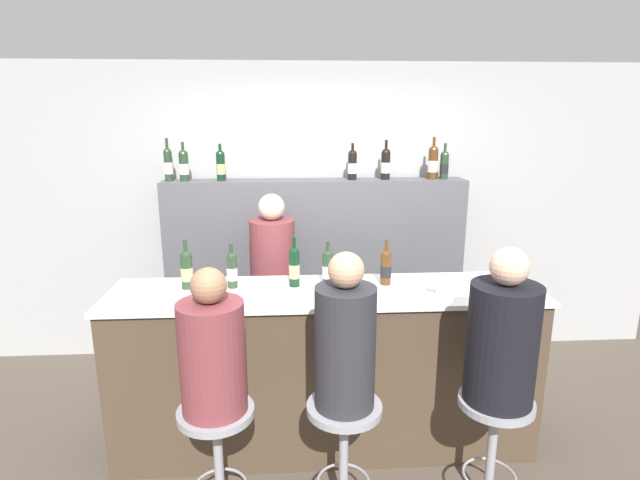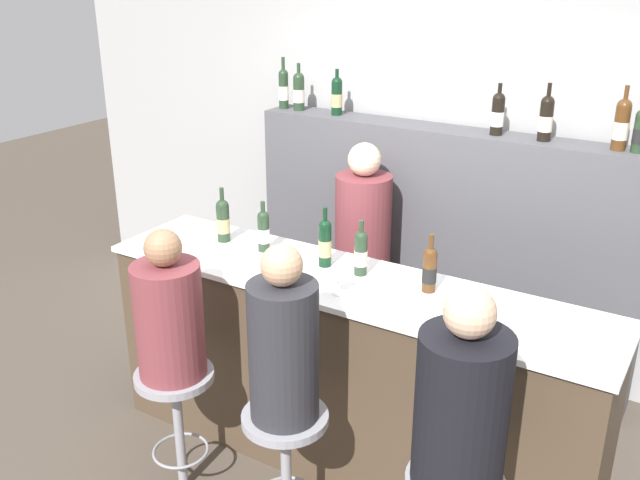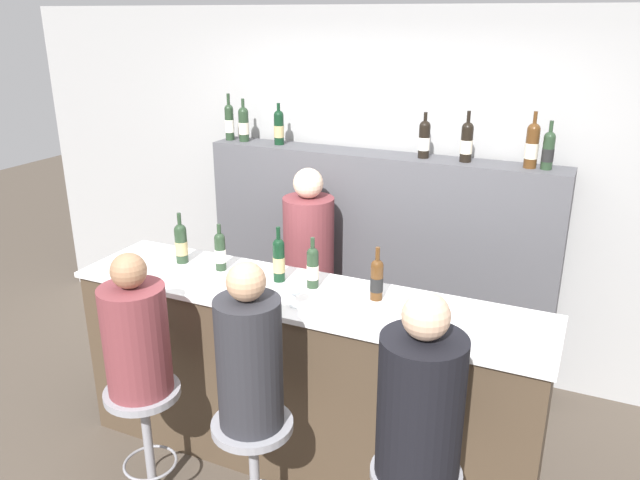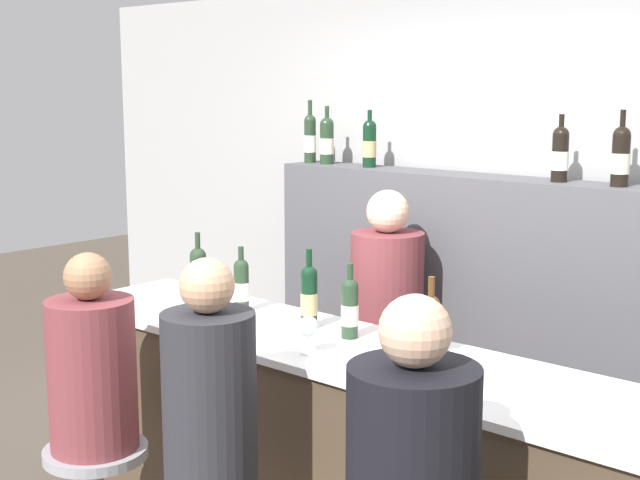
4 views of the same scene
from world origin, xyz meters
The scene contains 26 objects.
ground_plane centered at (0.00, 0.00, 0.00)m, with size 16.00×16.00×0.00m, color #4C4238.
wall_back centered at (0.00, 1.73, 1.30)m, with size 6.40×0.05×2.60m.
bar_counter centered at (0.00, 0.29, 0.55)m, with size 2.71×0.62×1.09m.
back_bar_cabinet centered at (0.00, 1.51, 0.82)m, with size 2.54×0.28×1.63m.
wine_bottle_counter_0 centered at (-0.87, 0.38, 1.22)m, with size 0.08×0.08×0.32m.
wine_bottle_counter_1 centered at (-0.59, 0.38, 1.21)m, with size 0.07×0.07×0.29m.
wine_bottle_counter_2 centered at (-0.19, 0.38, 1.23)m, with size 0.07×0.07×0.33m.
wine_bottle_counter_3 centered at (0.02, 0.38, 1.21)m, with size 0.07×0.07×0.29m.
wine_bottle_counter_4 centered at (0.40, 0.38, 1.21)m, with size 0.07×0.07×0.30m.
wine_bottle_backbar_0 centered at (-1.20, 1.51, 1.77)m, with size 0.07×0.07×0.35m.
wine_bottle_backbar_1 centered at (-1.08, 1.51, 1.76)m, with size 0.08×0.08×0.32m.
wine_bottle_backbar_2 centered at (-0.78, 1.51, 1.76)m, with size 0.07×0.07×0.30m.
wine_bottle_backbar_3 centered at (0.31, 1.51, 1.76)m, with size 0.08×0.08×0.30m.
wine_bottle_backbar_4 centered at (0.59, 1.51, 1.76)m, with size 0.08×0.08×0.33m.
wine_bottle_backbar_5 centered at (1.00, 1.51, 1.78)m, with size 0.08×0.08×0.35m.
wine_bottle_backbar_6 centered at (1.09, 1.51, 1.75)m, with size 0.07×0.07×0.30m.
wine_glass_0 centered at (0.04, 0.12, 1.19)m, with size 0.08×0.08×0.14m.
wine_glass_1 centered at (0.67, 0.12, 1.20)m, with size 0.07×0.07×0.15m.
tasting_menu centered at (-0.24, 0.17, 1.10)m, with size 0.21×0.30×0.00m.
bar_stool_left centered at (-0.61, -0.37, 0.55)m, with size 0.40×0.40×0.70m.
guest_seated_left centered at (-0.61, -0.37, 1.02)m, with size 0.33×0.33×0.76m.
bar_stool_middle centered at (0.05, -0.37, 0.55)m, with size 0.40×0.40×0.70m.
guest_seated_middle centered at (0.05, -0.37, 1.06)m, with size 0.31×0.31×0.82m.
bar_stool_right centered at (0.86, -0.37, 0.55)m, with size 0.40×0.40×0.70m.
guest_seated_right centered at (0.86, -0.37, 1.05)m, with size 0.36×0.36×0.83m.
bartender centered at (-0.36, 1.12, 0.73)m, with size 0.35×0.35×1.58m.
Camera 1 is at (-0.21, -2.66, 2.16)m, focal length 28.00 mm.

